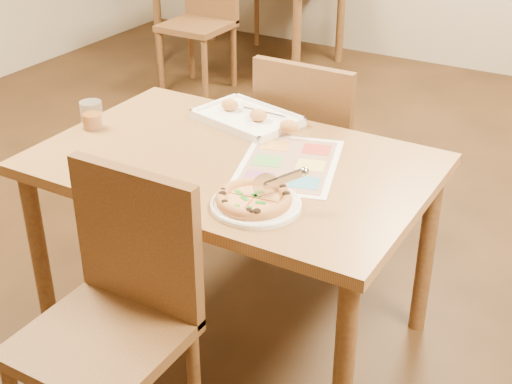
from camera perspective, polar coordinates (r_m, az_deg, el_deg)
The scene contains 10 objects.
dining_table at distance 2.42m, azimuth -1.86°, elevation 0.84°, with size 1.30×0.85×0.72m.
chair_near at distance 2.04m, azimuth -10.85°, elevation -7.66°, with size 0.42×0.42×0.47m.
chair_far at distance 2.92m, azimuth 4.42°, elevation 4.38°, with size 0.42×0.42×0.47m.
bg_chair_near at distance 5.00m, azimuth -4.19°, elevation 14.65°, with size 0.42×0.42×0.47m.
plate at distance 2.09m, azimuth 0.00°, elevation -1.03°, with size 0.27×0.27×0.01m, color white.
pizza at distance 2.08m, azimuth -0.18°, elevation -0.55°, with size 0.23×0.23×0.03m.
pizza_cutter at distance 2.06m, azimuth 1.84°, elevation 0.90°, with size 0.13×0.09×0.09m.
appetizer_tray at distance 2.65m, azimuth -0.53°, elevation 5.92°, with size 0.44×0.33×0.06m.
glass_tumbler at distance 2.67m, azimuth -12.99°, elevation 5.90°, with size 0.08×0.08×0.10m.
menu at distance 2.34m, azimuth 2.64°, elevation 2.29°, with size 0.31×0.44×0.01m, color white.
Camera 1 is at (1.15, -1.81, 1.75)m, focal length 50.00 mm.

